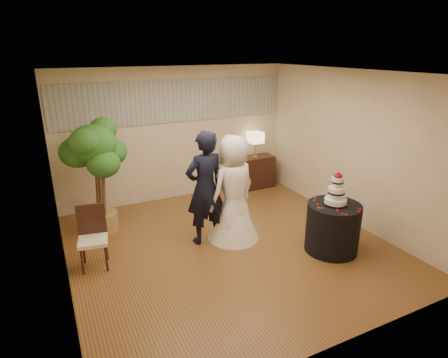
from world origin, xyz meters
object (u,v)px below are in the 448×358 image
table_lamp (255,145)px  ficus_tree (97,177)px  wedding_cake (337,189)px  bride (234,188)px  side_chair (93,239)px  console (254,172)px  groom (205,188)px  cake_table (333,228)px

table_lamp → ficus_tree: bearing=-168.8°
wedding_cake → ficus_tree: (-3.24, 2.36, -0.05)m
table_lamp → bride: bearing=-128.8°
side_chair → console: bearing=35.9°
side_chair → groom: bearing=10.5°
console → groom: bearing=-137.4°
groom → bride: groom is taller
groom → ficus_tree: size_ratio=0.94×
cake_table → side_chair: size_ratio=0.90×
console → side_chair: side_chair is taller
side_chair → wedding_cake: bearing=-8.5°
ficus_tree → side_chair: (-0.30, -1.18, -0.55)m
bride → cake_table: size_ratio=2.15×
table_lamp → side_chair: table_lamp is taller
ficus_tree → console: bearing=11.2°
bride → table_lamp: (1.59, 1.98, 0.13)m
table_lamp → side_chair: 4.37m
cake_table → wedding_cake: bearing=0.0°
groom → side_chair: bearing=-6.6°
groom → ficus_tree: ficus_tree is taller
wedding_cake → table_lamp: wedding_cake is taller
groom → wedding_cake: size_ratio=3.56×
wedding_cake → cake_table: bearing=0.0°
cake_table → ficus_tree: bearing=143.9°
groom → table_lamp: groom is taller
wedding_cake → console: bearing=83.4°
wedding_cake → ficus_tree: size_ratio=0.26×
console → ficus_tree: 3.72m
groom → wedding_cake: bearing=137.8°
groom → table_lamp: size_ratio=3.32×
bride → cake_table: (1.24, -1.09, -0.51)m
console → side_chair: size_ratio=0.95×
console → table_lamp: 0.67m
wedding_cake → console: (0.36, 3.07, -0.70)m
ficus_tree → side_chair: ficus_tree is taller
groom → side_chair: size_ratio=2.03×
bride → wedding_cake: 1.66m
bride → cake_table: bearing=122.7°
groom → table_lamp: (2.07, 1.88, 0.08)m
cake_table → groom: bearing=145.0°
wedding_cake → ficus_tree: 4.01m
table_lamp → ficus_tree: ficus_tree is taller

